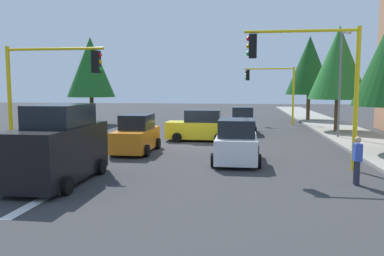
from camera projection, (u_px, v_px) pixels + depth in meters
The scene contains 16 objects.
ground_plane at pixel (191, 145), 22.62m from camera, with size 120.00×120.00×0.00m, color #353538.
sidewalk_kerb at pixel (354, 136), 26.15m from camera, with size 80.00×4.00×0.15m, color gray.
lane_arrow_near at pixel (42, 199), 11.67m from camera, with size 2.40×1.10×1.10m.
traffic_signal_far_left at pixel (273, 84), 35.28m from camera, with size 0.36×4.59×5.25m.
traffic_signal_near_left at pixel (311, 70), 15.52m from camera, with size 0.36×4.59×5.79m.
traffic_signal_near_right at pixel (48, 80), 17.07m from camera, with size 0.36×4.59×5.21m.
street_lamp_curbside at pixel (342, 72), 24.50m from camera, with size 2.15×0.28×7.00m.
tree_roadside_far at pixel (309, 66), 38.52m from camera, with size 4.64×4.64×8.50m.
tree_opposite_side at pixel (91, 67), 35.37m from camera, with size 4.37×4.37×7.99m.
tree_roadside_mid at pixel (339, 63), 28.63m from camera, with size 4.35×4.35×7.96m.
delivery_van_black at pixel (59, 147), 13.62m from camera, with size 4.80×2.22×2.77m.
car_yellow at pixel (200, 127), 24.46m from camera, with size 2.06×4.19×1.98m.
car_white at pixel (237, 143), 17.36m from camera, with size 3.97×2.11×1.98m.
car_orange at pixel (136, 135), 20.14m from camera, with size 3.99×1.96×1.98m.
car_blue at pixel (243, 121), 28.51m from camera, with size 4.18×1.99×1.98m.
pedestrian_crossing at pixel (357, 159), 13.30m from camera, with size 0.40×0.24×1.70m.
Camera 1 is at (22.19, 3.03, 3.36)m, focal length 35.99 mm.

